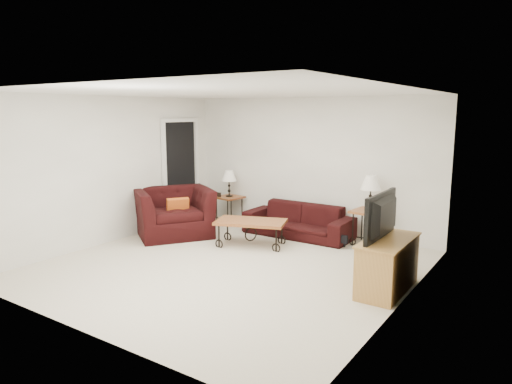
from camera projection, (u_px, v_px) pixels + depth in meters
ground at (230, 266)px, 6.80m from camera, size 5.00×5.00×0.00m
wall_back at (310, 165)px, 8.63m from camera, size 5.00×0.02×2.50m
wall_front at (75, 213)px, 4.54m from camera, size 5.00×0.02×2.50m
wall_left at (113, 170)px, 7.96m from camera, size 0.02×5.00×2.50m
wall_right at (405, 200)px, 5.22m from camera, size 0.02×5.00×2.50m
ceiling at (228, 92)px, 6.37m from camera, size 5.00×5.00×0.00m
doorway at (181, 173)px, 9.33m from camera, size 0.08×0.94×2.04m
sofa at (298, 220)px, 8.39m from camera, size 1.97×0.77×0.58m
side_table_left at (229, 209)px, 9.47m from camera, size 0.56×0.56×0.53m
side_table_right at (369, 228)px, 7.84m from camera, size 0.60×0.60×0.59m
lamp_left at (229, 183)px, 9.38m from camera, size 0.35×0.35×0.53m
lamp_right at (371, 193)px, 7.73m from camera, size 0.37×0.37×0.59m
photo_frame_left at (219, 195)px, 9.37m from camera, size 0.11×0.02×0.09m
photo_frame_right at (375, 210)px, 7.57m from camera, size 0.12×0.05×0.10m
coffee_table at (251, 233)px, 7.79m from camera, size 1.30×0.98×0.43m
armchair at (174, 212)px, 8.41m from camera, size 1.70×1.75×0.86m
throw_pillow at (178, 209)px, 8.28m from camera, size 0.30×0.38×0.39m
tv_stand at (388, 265)px, 5.80m from camera, size 0.47×1.12×0.67m
television at (389, 216)px, 5.71m from camera, size 0.13×1.00×0.58m
backpack at (344, 235)px, 7.70m from camera, size 0.36×0.30×0.41m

